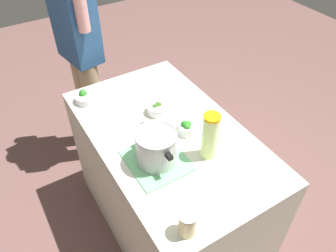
# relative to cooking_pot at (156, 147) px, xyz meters

# --- Properties ---
(ground_plane) EXTENTS (8.00, 8.00, 0.00)m
(ground_plane) POSITION_rel_cooking_pot_xyz_m (0.15, -0.16, -1.01)
(ground_plane) COLOR brown
(counter_slab) EXTENTS (1.33, 0.79, 0.91)m
(counter_slab) POSITION_rel_cooking_pot_xyz_m (0.15, -0.16, -0.56)
(counter_slab) COLOR beige
(counter_slab) RESTS_ON ground_plane
(dish_cloth) EXTENTS (0.32, 0.29, 0.01)m
(dish_cloth) POSITION_rel_cooking_pot_xyz_m (-0.00, 0.00, -0.10)
(dish_cloth) COLOR #6EBB7F
(dish_cloth) RESTS_ON counter_slab
(cooking_pot) EXTENTS (0.28, 0.21, 0.18)m
(cooking_pot) POSITION_rel_cooking_pot_xyz_m (0.00, 0.00, 0.00)
(cooking_pot) COLOR #B7B7BC
(cooking_pot) RESTS_ON dish_cloth
(lemonade_pitcher) EXTENTS (0.09, 0.09, 0.27)m
(lemonade_pitcher) POSITION_rel_cooking_pot_xyz_m (-0.10, -0.25, 0.03)
(lemonade_pitcher) COLOR #DEF293
(lemonade_pitcher) RESTS_ON counter_slab
(mason_jar) EXTENTS (0.08, 0.08, 0.12)m
(mason_jar) POSITION_rel_cooking_pot_xyz_m (-0.41, 0.09, -0.04)
(mason_jar) COLOR beige
(mason_jar) RESTS_ON counter_slab
(broccoli_bowl_front) EXTENTS (0.14, 0.14, 0.08)m
(broccoli_bowl_front) POSITION_rel_cooking_pot_xyz_m (0.67, 0.13, -0.07)
(broccoli_bowl_front) COLOR silver
(broccoli_bowl_front) RESTS_ON counter_slab
(broccoli_bowl_center) EXTENTS (0.13, 0.13, 0.07)m
(broccoli_bowl_center) POSITION_rel_cooking_pot_xyz_m (0.34, -0.20, -0.07)
(broccoli_bowl_center) COLOR silver
(broccoli_bowl_center) RESTS_ON counter_slab
(broccoli_bowl_back) EXTENTS (0.11, 0.11, 0.08)m
(broccoli_bowl_back) POSITION_rel_cooking_pot_xyz_m (0.10, -0.25, -0.07)
(broccoli_bowl_back) COLOR silver
(broccoli_bowl_back) RESTS_ON counter_slab
(person_cook) EXTENTS (0.50, 0.26, 1.71)m
(person_cook) POSITION_rel_cooking_pot_xyz_m (1.17, -0.03, -0.06)
(person_cook) COLOR tan
(person_cook) RESTS_ON ground_plane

